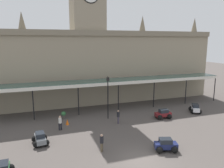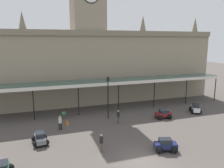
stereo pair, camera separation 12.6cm
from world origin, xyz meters
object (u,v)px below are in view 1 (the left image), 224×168
(car_maroon_sedan, at_px, (163,114))
(traffic_cone, at_px, (67,122))
(pedestrian_beside_cars, at_px, (118,116))
(car_white_sedan, at_px, (195,109))
(car_grey_sedan, at_px, (40,139))
(planter_by_canopy, at_px, (64,115))
(pedestrian_near_entrance, at_px, (60,122))
(victorian_lamppost, at_px, (108,93))
(car_navy_sedan, at_px, (166,146))
(pedestrian_crossing_forecourt, at_px, (102,142))

(car_maroon_sedan, xyz_separation_m, traffic_cone, (-12.08, 1.73, -0.16))
(car_maroon_sedan, bearing_deg, pedestrian_beside_cars, 178.27)
(car_white_sedan, bearing_deg, car_maroon_sedan, -173.43)
(pedestrian_beside_cars, bearing_deg, traffic_cone, 165.40)
(car_grey_sedan, relative_size, planter_by_canopy, 2.22)
(pedestrian_near_entrance, relative_size, victorian_lamppost, 0.30)
(car_navy_sedan, relative_size, victorian_lamppost, 0.40)
(car_white_sedan, xyz_separation_m, planter_by_canopy, (-17.78, 3.41, -0.01))
(car_navy_sedan, height_order, pedestrian_crossing_forecourt, pedestrian_crossing_forecourt)
(pedestrian_crossing_forecourt, distance_m, victorian_lamppost, 9.03)
(victorian_lamppost, bearing_deg, car_navy_sedan, -76.55)
(traffic_cone, bearing_deg, victorian_lamppost, 4.96)
(car_white_sedan, xyz_separation_m, pedestrian_beside_cars, (-11.68, -0.45, 0.41))
(car_maroon_sedan, xyz_separation_m, pedestrian_near_entrance, (-13.04, 0.36, 0.41))
(planter_by_canopy, bearing_deg, car_navy_sedan, -56.38)
(car_navy_sedan, distance_m, pedestrian_crossing_forecourt, 5.85)
(car_white_sedan, relative_size, car_maroon_sedan, 1.06)
(pedestrian_crossing_forecourt, xyz_separation_m, victorian_lamppost, (3.20, 8.07, 2.47))
(pedestrian_beside_cars, distance_m, pedestrian_crossing_forecourt, 7.20)
(car_white_sedan, distance_m, pedestrian_beside_cars, 11.70)
(car_maroon_sedan, relative_size, planter_by_canopy, 2.20)
(pedestrian_beside_cars, height_order, pedestrian_crossing_forecourt, same)
(pedestrian_near_entrance, height_order, traffic_cone, pedestrian_near_entrance)
(car_grey_sedan, distance_m, pedestrian_crossing_forecourt, 6.25)
(car_grey_sedan, distance_m, traffic_cone, 5.31)
(car_maroon_sedan, relative_size, pedestrian_near_entrance, 1.26)
(car_maroon_sedan, xyz_separation_m, pedestrian_beside_cars, (-6.14, 0.19, 0.41))
(car_white_sedan, distance_m, pedestrian_near_entrance, 18.58)
(car_maroon_sedan, bearing_deg, pedestrian_near_entrance, 178.40)
(car_white_sedan, height_order, planter_by_canopy, car_white_sedan)
(car_white_sedan, relative_size, victorian_lamppost, 0.41)
(pedestrian_crossing_forecourt, relative_size, traffic_cone, 2.47)
(car_grey_sedan, relative_size, pedestrian_beside_cars, 1.28)
(pedestrian_near_entrance, distance_m, planter_by_canopy, 3.79)
(victorian_lamppost, bearing_deg, pedestrian_crossing_forecourt, -111.65)
(pedestrian_crossing_forecourt, xyz_separation_m, traffic_cone, (-2.07, 7.61, -0.57))
(car_navy_sedan, height_order, pedestrian_beside_cars, pedestrian_beside_cars)
(traffic_cone, bearing_deg, planter_by_canopy, 93.92)
(pedestrian_crossing_forecourt, xyz_separation_m, planter_by_canopy, (-2.23, 9.93, -0.42))
(pedestrian_near_entrance, distance_m, victorian_lamppost, 6.95)
(car_white_sedan, height_order, car_maroon_sedan, same)
(victorian_lamppost, bearing_deg, pedestrian_beside_cars, -71.72)
(victorian_lamppost, relative_size, traffic_cone, 8.15)
(car_maroon_sedan, bearing_deg, traffic_cone, 171.84)
(car_navy_sedan, distance_m, traffic_cone, 12.10)
(pedestrian_beside_cars, height_order, pedestrian_near_entrance, same)
(pedestrian_beside_cars, relative_size, pedestrian_near_entrance, 1.00)
(pedestrian_beside_cars, bearing_deg, pedestrian_crossing_forecourt, -122.50)
(pedestrian_beside_cars, bearing_deg, car_navy_sedan, -77.82)
(pedestrian_near_entrance, bearing_deg, car_maroon_sedan, -1.60)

